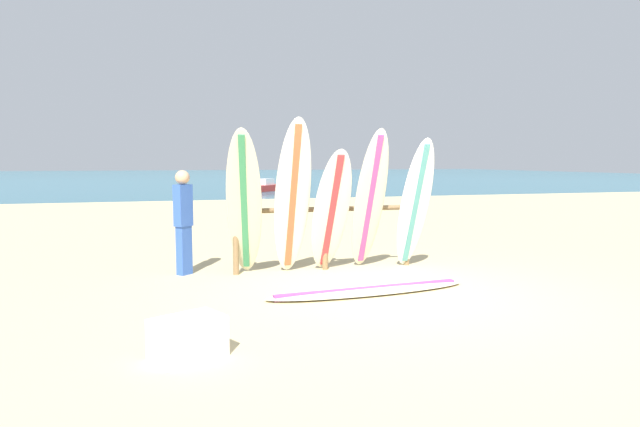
% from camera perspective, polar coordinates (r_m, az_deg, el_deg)
% --- Properties ---
extents(ground_plane, '(120.00, 120.00, 0.00)m').
position_cam_1_polar(ground_plane, '(7.12, 8.04, -8.53)').
color(ground_plane, '#CCB784').
extents(ocean_water, '(120.00, 80.00, 0.01)m').
position_cam_1_polar(ocean_water, '(64.39, -13.40, 3.87)').
color(ocean_water, teal).
rests_on(ocean_water, ground).
extents(surfboard_rack, '(2.93, 0.09, 1.12)m').
position_cam_1_polar(surfboard_rack, '(8.57, 0.55, -1.15)').
color(surfboard_rack, olive).
rests_on(surfboard_rack, ground).
extents(surfboard_leaning_far_left, '(0.71, 1.18, 2.19)m').
position_cam_1_polar(surfboard_leaning_far_left, '(7.99, -8.00, 0.98)').
color(surfboard_leaning_far_left, beige).
rests_on(surfboard_leaning_far_left, ground).
extents(surfboard_leaning_left, '(0.58, 0.83, 2.36)m').
position_cam_1_polar(surfboard_leaning_left, '(8.12, -2.92, 1.69)').
color(surfboard_leaning_left, silver).
rests_on(surfboard_leaning_left, ground).
extents(surfboard_leaning_center_left, '(0.63, 0.94, 1.91)m').
position_cam_1_polar(surfboard_leaning_center_left, '(8.26, 1.18, 0.21)').
color(surfboard_leaning_center_left, silver).
rests_on(surfboard_leaning_center_left, ground).
extents(surfboard_leaning_center, '(0.49, 1.00, 2.22)m').
position_cam_1_polar(surfboard_leaning_center, '(8.48, 5.25, 1.36)').
color(surfboard_leaning_center, beige).
rests_on(surfboard_leaning_center, ground).
extents(surfboard_leaning_center_right, '(0.51, 0.92, 2.08)m').
position_cam_1_polar(surfboard_leaning_center_right, '(8.64, 9.96, 0.92)').
color(surfboard_leaning_center_right, white).
rests_on(surfboard_leaning_center_right, ground).
extents(surfboard_lying_on_sand, '(2.85, 0.80, 0.08)m').
position_cam_1_polar(surfboard_lying_on_sand, '(7.21, 5.15, -8.03)').
color(surfboard_lying_on_sand, silver).
rests_on(surfboard_lying_on_sand, ground).
extents(beachgoer_standing, '(0.30, 0.29, 1.59)m').
position_cam_1_polar(beachgoer_standing, '(8.43, -14.20, -0.41)').
color(beachgoer_standing, '#3359B2').
rests_on(beachgoer_standing, ground).
extents(small_boat_offshore, '(2.44, 2.60, 0.71)m').
position_cam_1_polar(small_boat_offshore, '(31.25, -5.70, 2.83)').
color(small_boat_offshore, '#B22D28').
rests_on(small_boat_offshore, ocean_water).
extents(cooler_box, '(0.72, 0.63, 0.36)m').
position_cam_1_polar(cooler_box, '(5.02, -13.76, -12.56)').
color(cooler_box, white).
rests_on(cooler_box, ground).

